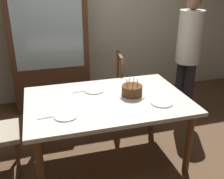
# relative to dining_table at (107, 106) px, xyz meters

# --- Properties ---
(ground) EXTENTS (6.40, 6.40, 0.00)m
(ground) POSITION_rel_dining_table_xyz_m (0.00, 0.00, -0.66)
(ground) COLOR brown
(back_wall) EXTENTS (6.40, 0.10, 2.60)m
(back_wall) POSITION_rel_dining_table_xyz_m (0.00, 1.85, 0.64)
(back_wall) COLOR beige
(back_wall) RESTS_ON ground
(dining_table) EXTENTS (1.64, 1.09, 0.74)m
(dining_table) POSITION_rel_dining_table_xyz_m (0.00, 0.00, 0.00)
(dining_table) COLOR silver
(dining_table) RESTS_ON ground
(birthday_cake) EXTENTS (0.28, 0.28, 0.19)m
(birthday_cake) POSITION_rel_dining_table_xyz_m (0.27, 0.00, 0.14)
(birthday_cake) COLOR silver
(birthday_cake) RESTS_ON dining_table
(plate_near_celebrant) EXTENTS (0.22, 0.22, 0.01)m
(plate_near_celebrant) POSITION_rel_dining_table_xyz_m (-0.45, -0.24, 0.09)
(plate_near_celebrant) COLOR white
(plate_near_celebrant) RESTS_ON dining_table
(plate_far_side) EXTENTS (0.22, 0.22, 0.01)m
(plate_far_side) POSITION_rel_dining_table_xyz_m (-0.08, 0.24, 0.09)
(plate_far_side) COLOR white
(plate_far_side) RESTS_ON dining_table
(plate_near_guest) EXTENTS (0.22, 0.22, 0.01)m
(plate_near_guest) POSITION_rel_dining_table_xyz_m (0.49, -0.24, 0.09)
(plate_near_guest) COLOR white
(plate_near_guest) RESTS_ON dining_table
(fork_near_celebrant) EXTENTS (0.18, 0.03, 0.01)m
(fork_near_celebrant) POSITION_rel_dining_table_xyz_m (-0.61, -0.23, 0.08)
(fork_near_celebrant) COLOR silver
(fork_near_celebrant) RESTS_ON dining_table
(fork_far_side) EXTENTS (0.18, 0.05, 0.01)m
(fork_far_side) POSITION_rel_dining_table_xyz_m (-0.24, 0.26, 0.08)
(fork_far_side) COLOR silver
(fork_far_side) RESTS_ON dining_table
(chair_spindle_back) EXTENTS (0.50, 0.50, 0.95)m
(chair_spindle_back) POSITION_rel_dining_table_xyz_m (0.23, 0.86, -0.20)
(chair_spindle_back) COLOR beige
(chair_spindle_back) RESTS_ON ground
(person_guest) EXTENTS (0.32, 0.32, 1.69)m
(person_guest) POSITION_rel_dining_table_xyz_m (1.30, 0.66, 0.31)
(person_guest) COLOR #262328
(person_guest) RESTS_ON ground
(china_cabinet) EXTENTS (1.10, 0.45, 1.90)m
(china_cabinet) POSITION_rel_dining_table_xyz_m (-0.46, 1.56, 0.29)
(china_cabinet) COLOR #56331E
(china_cabinet) RESTS_ON ground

